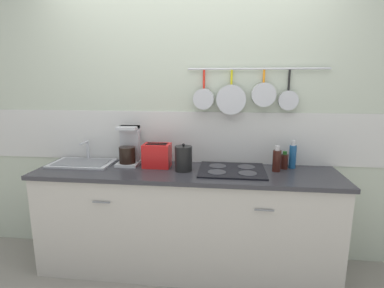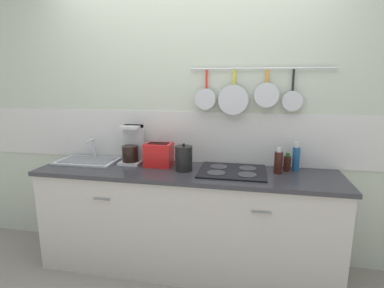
{
  "view_description": "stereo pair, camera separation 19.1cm",
  "coord_description": "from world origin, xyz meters",
  "px_view_note": "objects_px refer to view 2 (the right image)",
  "views": [
    {
      "loc": [
        0.33,
        -2.31,
        1.6
      ],
      "look_at": [
        0.06,
        0.0,
        1.11
      ],
      "focal_mm": 28.0,
      "sensor_mm": 36.0,
      "label": 1
    },
    {
      "loc": [
        0.52,
        -2.28,
        1.6
      ],
      "look_at": [
        0.06,
        0.0,
        1.11
      ],
      "focal_mm": 28.0,
      "sensor_mm": 36.0,
      "label": 2
    }
  ],
  "objects_px": {
    "toaster": "(159,155)",
    "bottle_sesame_oil": "(296,158)",
    "coffee_maker": "(132,147)",
    "kettle": "(184,158)",
    "bottle_dish_soap": "(287,163)",
    "bottle_olive_oil": "(278,162)"
  },
  "relations": [
    {
      "from": "toaster",
      "to": "bottle_sesame_oil",
      "type": "xyz_separation_m",
      "value": [
        1.14,
        0.1,
        0.0
      ]
    },
    {
      "from": "coffee_maker",
      "to": "bottle_sesame_oil",
      "type": "distance_m",
      "value": 1.4
    },
    {
      "from": "kettle",
      "to": "bottle_sesame_oil",
      "type": "xyz_separation_m",
      "value": [
        0.9,
        0.18,
        0.0
      ]
    },
    {
      "from": "toaster",
      "to": "bottle_sesame_oil",
      "type": "bearing_deg",
      "value": 4.99
    },
    {
      "from": "toaster",
      "to": "bottle_dish_soap",
      "type": "height_order",
      "value": "toaster"
    },
    {
      "from": "kettle",
      "to": "bottle_sesame_oil",
      "type": "distance_m",
      "value": 0.91
    },
    {
      "from": "bottle_olive_oil",
      "to": "bottle_dish_soap",
      "type": "height_order",
      "value": "bottle_olive_oil"
    },
    {
      "from": "toaster",
      "to": "bottle_olive_oil",
      "type": "height_order",
      "value": "bottle_olive_oil"
    },
    {
      "from": "coffee_maker",
      "to": "toaster",
      "type": "relative_size",
      "value": 1.38
    },
    {
      "from": "coffee_maker",
      "to": "bottle_sesame_oil",
      "type": "bearing_deg",
      "value": 1.65
    },
    {
      "from": "kettle",
      "to": "bottle_dish_soap",
      "type": "bearing_deg",
      "value": 10.28
    },
    {
      "from": "bottle_olive_oil",
      "to": "bottle_sesame_oil",
      "type": "relative_size",
      "value": 0.9
    },
    {
      "from": "coffee_maker",
      "to": "bottle_sesame_oil",
      "type": "height_order",
      "value": "coffee_maker"
    },
    {
      "from": "coffee_maker",
      "to": "kettle",
      "type": "xyz_separation_m",
      "value": [
        0.5,
        -0.14,
        -0.04
      ]
    },
    {
      "from": "kettle",
      "to": "bottle_olive_oil",
      "type": "bearing_deg",
      "value": 5.27
    },
    {
      "from": "coffee_maker",
      "to": "toaster",
      "type": "xyz_separation_m",
      "value": [
        0.26,
        -0.06,
        -0.04
      ]
    },
    {
      "from": "kettle",
      "to": "bottle_olive_oil",
      "type": "relative_size",
      "value": 1.07
    },
    {
      "from": "coffee_maker",
      "to": "bottle_dish_soap",
      "type": "height_order",
      "value": "coffee_maker"
    },
    {
      "from": "bottle_sesame_oil",
      "to": "kettle",
      "type": "bearing_deg",
      "value": -168.38
    },
    {
      "from": "bottle_olive_oil",
      "to": "bottle_sesame_oil",
      "type": "xyz_separation_m",
      "value": [
        0.15,
        0.11,
        0.01
      ]
    },
    {
      "from": "toaster",
      "to": "bottle_dish_soap",
      "type": "bearing_deg",
      "value": 3.48
    },
    {
      "from": "coffee_maker",
      "to": "bottle_olive_oil",
      "type": "xyz_separation_m",
      "value": [
        1.25,
        -0.07,
        -0.04
      ]
    }
  ]
}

